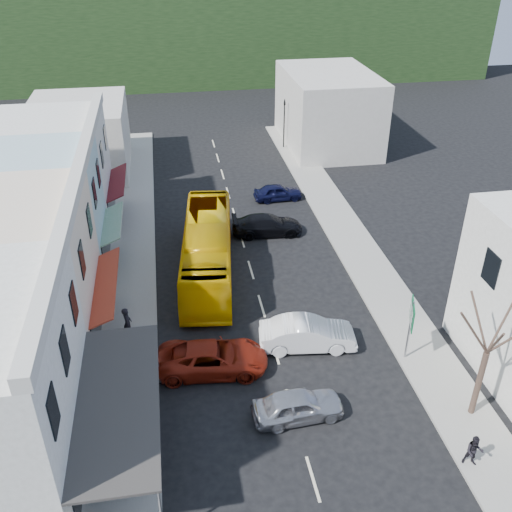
% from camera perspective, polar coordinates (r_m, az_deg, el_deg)
% --- Properties ---
extents(ground, '(120.00, 120.00, 0.00)m').
position_cam_1_polar(ground, '(30.05, 1.89, -9.41)').
color(ground, black).
rests_on(ground, ground).
extents(sidewalk_left, '(3.00, 52.00, 0.15)m').
position_cam_1_polar(sidewalk_left, '(37.89, -12.27, -0.66)').
color(sidewalk_left, gray).
rests_on(sidewalk_left, ground).
extents(sidewalk_right, '(3.00, 52.00, 0.15)m').
position_cam_1_polar(sidewalk_right, '(39.71, 9.78, 1.18)').
color(sidewalk_right, gray).
rests_on(sidewalk_right, ground).
extents(shopfront_row, '(8.25, 30.00, 8.00)m').
position_cam_1_polar(shopfront_row, '(32.44, -22.02, -0.00)').
color(shopfront_row, beige).
rests_on(shopfront_row, ground).
extents(distant_block_left, '(8.00, 10.00, 6.00)m').
position_cam_1_polar(distant_block_left, '(52.63, -17.20, 11.25)').
color(distant_block_left, '#B7B2A8').
rests_on(distant_block_left, ground).
extents(distant_block_right, '(8.00, 12.00, 7.00)m').
position_cam_1_polar(distant_block_right, '(57.05, 7.21, 14.35)').
color(distant_block_right, '#B7B2A8').
rests_on(distant_block_right, ground).
extents(hillside, '(80.00, 26.00, 14.00)m').
position_cam_1_polar(hillside, '(88.55, -7.78, 22.27)').
color(hillside, black).
rests_on(hillside, ground).
extents(bus, '(3.81, 11.81, 3.10)m').
position_cam_1_polar(bus, '(35.47, -4.85, 0.45)').
color(bus, '#EAAF04').
rests_on(bus, ground).
extents(car_silver, '(4.51, 2.09, 1.40)m').
position_cam_1_polar(car_silver, '(26.26, 4.22, -14.68)').
color(car_silver, '#B7B7BC').
rests_on(car_silver, ground).
extents(car_white, '(4.58, 2.29, 1.40)m').
position_cam_1_polar(car_white, '(29.95, 5.16, -7.97)').
color(car_white, white).
rests_on(car_white, ground).
extents(car_red, '(4.75, 2.31, 1.40)m').
position_cam_1_polar(car_red, '(28.55, -4.34, -10.21)').
color(car_red, maroon).
rests_on(car_red, ground).
extents(car_black_near, '(4.57, 2.03, 1.40)m').
position_cam_1_polar(car_black_near, '(40.27, 1.13, 3.11)').
color(car_black_near, black).
rests_on(car_black_near, ground).
extents(car_navy_mid, '(4.48, 2.00, 1.40)m').
position_cam_1_polar(car_navy_mid, '(45.45, 2.20, 6.46)').
color(car_navy_mid, black).
rests_on(car_navy_mid, ground).
extents(pedestrian_left, '(0.44, 0.62, 1.70)m').
position_cam_1_polar(pedestrian_left, '(30.83, -12.71, -6.74)').
color(pedestrian_left, black).
rests_on(pedestrian_left, sidewalk_left).
extents(pedestrian_right, '(0.81, 0.66, 1.70)m').
position_cam_1_polar(pedestrian_right, '(25.70, 21.01, -17.61)').
color(pedestrian_right, black).
rests_on(pedestrian_right, sidewalk_right).
extents(direction_sign, '(1.18, 1.71, 3.55)m').
position_cam_1_polar(direction_sign, '(29.39, 15.06, -7.29)').
color(direction_sign, '#06532A').
rests_on(direction_sign, ground).
extents(street_tree, '(3.55, 3.55, 7.21)m').
position_cam_1_polar(street_tree, '(26.21, 22.08, -8.94)').
color(street_tree, '#382820').
rests_on(street_tree, ground).
extents(traffic_signal, '(0.82, 1.13, 4.80)m').
position_cam_1_polar(traffic_signal, '(55.83, 2.82, 13.00)').
color(traffic_signal, black).
rests_on(traffic_signal, ground).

